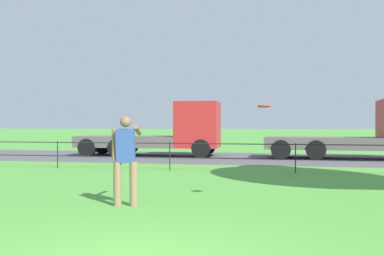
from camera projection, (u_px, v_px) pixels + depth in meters
name	position (u px, v px, depth m)	size (l,w,h in m)	color
street_strip	(245.00, 158.00, 20.97)	(80.00, 7.50, 0.01)	#4C4C51
park_fence	(231.00, 152.00, 14.95)	(30.19, 0.04, 1.00)	black
person_thrower	(126.00, 157.00, 8.67)	(0.51, 0.83, 1.78)	#846B4C
frisbee	(264.00, 106.00, 8.79)	(0.35, 0.35, 0.05)	red
flatbed_truck_center	(169.00, 132.00, 22.34)	(7.38, 2.66, 2.75)	#B22323
flatbed_truck_left	(370.00, 133.00, 20.27)	(7.38, 2.67, 2.75)	#B22323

